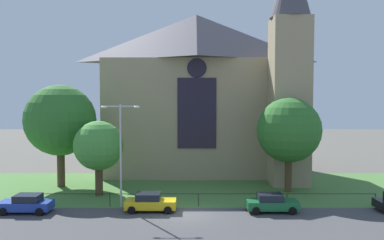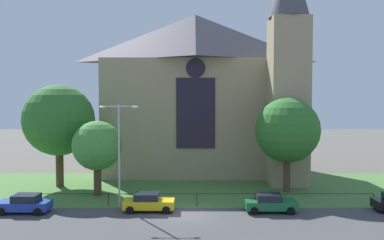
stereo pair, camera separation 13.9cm
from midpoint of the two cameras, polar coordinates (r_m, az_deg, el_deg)
name	(u,v)px [view 1 (the left image)]	position (r m, az deg, el deg)	size (l,w,h in m)	color
ground	(189,187)	(42.93, -0.58, -9.53)	(160.00, 160.00, 0.00)	#56544C
road_asphalt	(187,222)	(31.33, -0.81, -14.31)	(120.00, 8.00, 0.01)	#424244
grass_verge	(188,192)	(40.98, -0.61, -10.13)	(120.00, 20.00, 0.01)	#477538
church_building	(202,91)	(50.95, 1.40, 4.09)	(23.20, 16.20, 26.00)	tan
iron_railing	(198,195)	(35.41, 0.78, -10.64)	(30.81, 0.07, 1.13)	black
tree_right_near	(289,130)	(41.13, 13.47, -1.44)	(6.44, 6.44, 9.44)	#4C3823
tree_left_near	(98,146)	(39.67, -13.24, -3.62)	(4.77, 4.77, 7.23)	#4C3823
tree_left_far	(60,120)	(44.65, -18.31, -0.06)	(7.49, 7.49, 10.82)	#4C3823
streetlamp_near	(120,142)	(35.06, -10.23, -3.15)	(3.37, 0.26, 8.89)	#B2B2B7
parked_car_blue	(26,204)	(36.27, -22.59, -10.91)	(4.22, 2.07, 1.51)	#1E3899
parked_car_yellow	(150,202)	(34.24, -6.09, -11.53)	(4.20, 2.03, 1.51)	gold
parked_car_green	(272,203)	(34.45, 11.12, -11.48)	(4.20, 2.03, 1.51)	#196033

